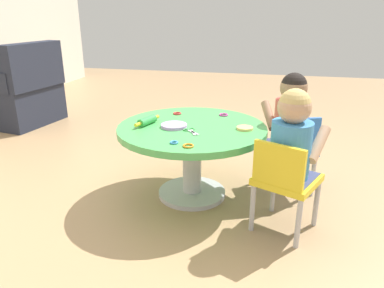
{
  "coord_description": "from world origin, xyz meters",
  "views": [
    {
      "loc": [
        -2.1,
        -0.48,
        1.15
      ],
      "look_at": [
        0.0,
        0.0,
        0.36
      ],
      "focal_mm": 34.09,
      "sensor_mm": 36.0,
      "label": 1
    }
  ],
  "objects_px": {
    "seated_child_left": "(292,138)",
    "rolling_pin": "(147,121)",
    "seated_child_right": "(291,113)",
    "child_chair_right": "(290,148)",
    "armchair_dark": "(20,95)",
    "child_chair_left": "(285,180)",
    "craft_table": "(192,142)",
    "craft_scissors": "(191,131)"
  },
  "relations": [
    {
      "from": "armchair_dark",
      "to": "seated_child_left",
      "type": "bearing_deg",
      "value": -118.01
    },
    {
      "from": "child_chair_right",
      "to": "armchair_dark",
      "type": "height_order",
      "value": "armchair_dark"
    },
    {
      "from": "child_chair_right",
      "to": "armchair_dark",
      "type": "distance_m",
      "value": 2.93
    },
    {
      "from": "child_chair_right",
      "to": "rolling_pin",
      "type": "height_order",
      "value": "child_chair_right"
    },
    {
      "from": "child_chair_left",
      "to": "child_chair_right",
      "type": "distance_m",
      "value": 0.5
    },
    {
      "from": "child_chair_right",
      "to": "seated_child_right",
      "type": "relative_size",
      "value": 1.05
    },
    {
      "from": "craft_table",
      "to": "child_chair_left",
      "type": "height_order",
      "value": "child_chair_left"
    },
    {
      "from": "seated_child_left",
      "to": "seated_child_right",
      "type": "height_order",
      "value": "same"
    },
    {
      "from": "seated_child_right",
      "to": "craft_scissors",
      "type": "distance_m",
      "value": 0.68
    },
    {
      "from": "seated_child_left",
      "to": "child_chair_right",
      "type": "relative_size",
      "value": 0.95
    },
    {
      "from": "child_chair_left",
      "to": "rolling_pin",
      "type": "height_order",
      "value": "child_chair_left"
    },
    {
      "from": "armchair_dark",
      "to": "craft_scissors",
      "type": "bearing_deg",
      "value": -121.02
    },
    {
      "from": "seated_child_left",
      "to": "seated_child_right",
      "type": "bearing_deg",
      "value": -0.88
    },
    {
      "from": "child_chair_left",
      "to": "armchair_dark",
      "type": "distance_m",
      "value": 3.1
    },
    {
      "from": "child_chair_left",
      "to": "craft_scissors",
      "type": "distance_m",
      "value": 0.61
    },
    {
      "from": "craft_table",
      "to": "child_chair_left",
      "type": "xyz_separation_m",
      "value": [
        -0.3,
        -0.57,
        -0.06
      ]
    },
    {
      "from": "child_chair_left",
      "to": "craft_table",
      "type": "bearing_deg",
      "value": 62.63
    },
    {
      "from": "child_chair_left",
      "to": "armchair_dark",
      "type": "bearing_deg",
      "value": 61.25
    },
    {
      "from": "child_chair_left",
      "to": "seated_child_right",
      "type": "distance_m",
      "value": 0.58
    },
    {
      "from": "craft_table",
      "to": "seated_child_left",
      "type": "height_order",
      "value": "seated_child_left"
    },
    {
      "from": "craft_scissors",
      "to": "rolling_pin",
      "type": "bearing_deg",
      "value": 76.53
    },
    {
      "from": "seated_child_right",
      "to": "armchair_dark",
      "type": "xyz_separation_m",
      "value": [
        0.95,
        2.74,
        -0.22
      ]
    },
    {
      "from": "craft_table",
      "to": "seated_child_right",
      "type": "relative_size",
      "value": 1.81
    },
    {
      "from": "seated_child_right",
      "to": "rolling_pin",
      "type": "height_order",
      "value": "seated_child_right"
    },
    {
      "from": "child_chair_right",
      "to": "armchair_dark",
      "type": "bearing_deg",
      "value": 70.22
    },
    {
      "from": "craft_table",
      "to": "child_chair_right",
      "type": "xyz_separation_m",
      "value": [
        0.2,
        -0.61,
        -0.06
      ]
    },
    {
      "from": "child_chair_left",
      "to": "rolling_pin",
      "type": "xyz_separation_m",
      "value": [
        0.26,
        0.85,
        0.2
      ]
    },
    {
      "from": "seated_child_left",
      "to": "craft_scissors",
      "type": "bearing_deg",
      "value": 74.91
    },
    {
      "from": "seated_child_left",
      "to": "craft_scissors",
      "type": "distance_m",
      "value": 0.59
    },
    {
      "from": "seated_child_right",
      "to": "rolling_pin",
      "type": "distance_m",
      "value": 0.92
    },
    {
      "from": "armchair_dark",
      "to": "craft_scissors",
      "type": "distance_m",
      "value": 2.53
    },
    {
      "from": "child_chair_right",
      "to": "rolling_pin",
      "type": "distance_m",
      "value": 0.94
    },
    {
      "from": "seated_child_right",
      "to": "craft_scissors",
      "type": "bearing_deg",
      "value": 120.89
    },
    {
      "from": "craft_table",
      "to": "seated_child_left",
      "type": "bearing_deg",
      "value": -113.82
    },
    {
      "from": "child_chair_left",
      "to": "armchair_dark",
      "type": "xyz_separation_m",
      "value": [
        1.49,
        2.72,
        0.0
      ]
    },
    {
      "from": "craft_table",
      "to": "seated_child_left",
      "type": "relative_size",
      "value": 1.81
    },
    {
      "from": "craft_table",
      "to": "seated_child_left",
      "type": "xyz_separation_m",
      "value": [
        -0.26,
        -0.59,
        0.16
      ]
    },
    {
      "from": "seated_child_left",
      "to": "rolling_pin",
      "type": "relative_size",
      "value": 2.26
    },
    {
      "from": "seated_child_left",
      "to": "armchair_dark",
      "type": "relative_size",
      "value": 0.6
    },
    {
      "from": "child_chair_left",
      "to": "rolling_pin",
      "type": "distance_m",
      "value": 0.91
    },
    {
      "from": "seated_child_left",
      "to": "craft_table",
      "type": "bearing_deg",
      "value": 66.18
    },
    {
      "from": "seated_child_left",
      "to": "craft_scissors",
      "type": "height_order",
      "value": "seated_child_left"
    }
  ]
}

